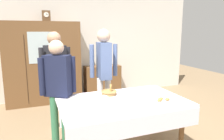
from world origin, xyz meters
TOP-DOWN VIEW (x-y plane):
  - back_wall at (0.00, 2.65)m, footprint 6.40×0.10m
  - dining_table at (0.00, -0.24)m, footprint 1.72×1.05m
  - wall_cabinet at (-0.90, 2.35)m, footprint 1.70×0.46m
  - mantel_clock at (-0.78, 2.35)m, footprint 0.18×0.11m
  - bookshelf_low at (0.57, 2.41)m, footprint 0.94×0.35m
  - book_stack at (0.57, 2.41)m, footprint 0.15×0.20m
  - tea_cup_far_right at (-0.23, -0.12)m, footprint 0.13×0.13m
  - tea_cup_far_left at (-0.60, -0.31)m, footprint 0.13×0.13m
  - tea_cup_mid_right at (-0.08, -0.53)m, footprint 0.13×0.13m
  - bread_basket at (-0.09, 0.09)m, footprint 0.24×0.24m
  - pastry_plate at (0.49, -0.46)m, footprint 0.28×0.28m
  - spoon_center at (0.36, -0.03)m, footprint 0.12×0.02m
  - spoon_near_left at (0.20, -0.39)m, footprint 0.12×0.02m
  - person_behind_table_left at (-0.77, 0.90)m, footprint 0.52×0.41m
  - person_beside_shelf at (0.07, 0.79)m, footprint 0.52×0.37m
  - person_by_cabinet at (-0.80, 0.29)m, footprint 0.52×0.36m

SIDE VIEW (x-z plane):
  - bookshelf_low at x=0.57m, z-range 0.00..0.81m
  - dining_table at x=0.00m, z-range 0.29..1.06m
  - spoon_center at x=0.36m, z-range 0.77..0.78m
  - spoon_near_left at x=0.20m, z-range 0.77..0.78m
  - pastry_plate at x=0.49m, z-range 0.76..0.81m
  - tea_cup_far_right at x=-0.23m, z-range 0.77..0.83m
  - tea_cup_far_left at x=-0.60m, z-range 0.77..0.83m
  - tea_cup_mid_right at x=-0.08m, z-range 0.77..0.83m
  - bread_basket at x=-0.09m, z-range 0.73..0.89m
  - book_stack at x=0.57m, z-range 0.81..0.89m
  - person_by_cabinet at x=-0.80m, z-range 0.17..1.75m
  - wall_cabinet at x=-0.90m, z-range 0.00..1.92m
  - person_behind_table_left at x=-0.77m, z-range 0.19..1.89m
  - person_beside_shelf at x=0.07m, z-range 0.20..1.94m
  - back_wall at x=0.00m, z-range 0.00..2.70m
  - mantel_clock at x=-0.78m, z-range 1.92..2.16m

